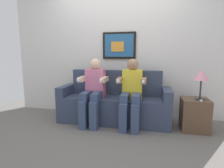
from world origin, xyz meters
TOP-DOWN VIEW (x-y plane):
  - ground_plane at (0.00, 0.00)m, footprint 5.61×5.61m
  - back_wall_assembly at (0.00, 0.76)m, footprint 4.31×0.10m
  - couch at (0.00, 0.33)m, footprint 1.91×0.58m
  - person_on_left at (-0.32, 0.16)m, footprint 0.46×0.56m
  - person_on_right at (0.32, 0.16)m, footprint 0.46×0.56m
  - side_table_right at (1.31, 0.22)m, footprint 0.40×0.40m
  - table_lamp at (1.36, 0.18)m, footprint 0.22×0.22m
  - spare_remote_on_table at (1.35, 0.12)m, footprint 0.04×0.13m

SIDE VIEW (x-z plane):
  - ground_plane at x=0.00m, z-range 0.00..0.00m
  - side_table_right at x=1.31m, z-range 0.00..0.50m
  - couch at x=0.00m, z-range -0.14..0.76m
  - spare_remote_on_table at x=1.35m, z-range 0.50..0.52m
  - person_on_left at x=-0.32m, z-range 0.05..1.16m
  - person_on_right at x=0.32m, z-range 0.05..1.16m
  - table_lamp at x=1.36m, z-range 0.63..1.09m
  - back_wall_assembly at x=0.00m, z-range 0.00..2.60m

